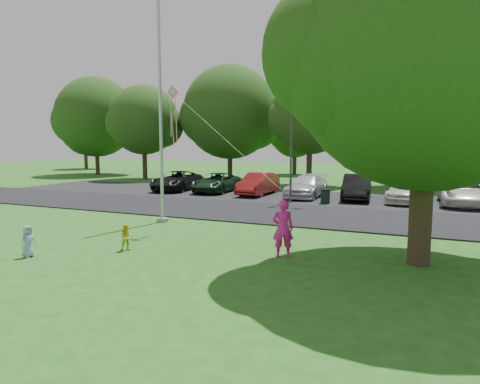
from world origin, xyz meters
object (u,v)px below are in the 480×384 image
at_px(child_yellow, 127,237).
at_px(child_blue, 28,241).
at_px(woman, 283,228).
at_px(big_tree, 424,56).
at_px(trash_can, 325,197).
at_px(street_lamp, 296,137).
at_px(kite, 176,106).
at_px(flagpole, 161,125).

height_order(child_yellow, child_blue, child_blue).
bearing_deg(woman, big_tree, 166.99).
distance_m(trash_can, woman, 11.53).
height_order(woman, child_blue, woman).
height_order(street_lamp, trash_can, street_lamp).
bearing_deg(woman, trash_can, -108.09).
distance_m(child_blue, kite, 6.98).
height_order(flagpole, big_tree, flagpole).
xyz_separation_m(street_lamp, big_tree, (6.48, -10.34, 2.02)).
distance_m(big_tree, woman, 6.13).
relative_size(trash_can, big_tree, 0.09).
relative_size(trash_can, kite, 0.16).
bearing_deg(trash_can, flagpole, -123.91).
bearing_deg(big_tree, child_blue, -160.68).
height_order(flagpole, street_lamp, flagpole).
xyz_separation_m(trash_can, child_yellow, (-3.62, -12.68, 0.00)).
xyz_separation_m(big_tree, child_blue, (-10.69, -3.75, -5.25)).
xyz_separation_m(street_lamp, child_yellow, (-1.99, -12.27, -3.29)).
height_order(big_tree, child_blue, big_tree).
xyz_separation_m(flagpole, child_blue, (-0.46, -6.49, -3.68)).
relative_size(big_tree, woman, 5.53).
height_order(child_blue, kite, kite).
distance_m(trash_can, big_tree, 12.93).
xyz_separation_m(trash_can, big_tree, (4.85, -10.75, 5.31)).
xyz_separation_m(flagpole, woman, (6.56, -3.46, -3.29)).
bearing_deg(child_blue, big_tree, -65.84).
bearing_deg(child_yellow, child_blue, 176.57).
relative_size(flagpole, child_yellow, 11.58).
bearing_deg(kite, trash_can, 70.83).
bearing_deg(street_lamp, trash_can, 8.22).
bearing_deg(child_blue, kite, -17.54).
bearing_deg(big_tree, kite, 171.20).
relative_size(flagpole, big_tree, 1.03).
relative_size(street_lamp, big_tree, 0.64).
bearing_deg(child_blue, flagpole, 0.75).
xyz_separation_m(child_blue, kite, (2.09, 5.08, 4.31)).
relative_size(flagpole, kite, 1.86).
xyz_separation_m(street_lamp, woman, (2.82, -11.05, -2.84)).
height_order(woman, child_yellow, woman).
bearing_deg(child_yellow, kite, 49.61).
relative_size(flagpole, woman, 5.70).
relative_size(street_lamp, child_yellow, 7.17).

